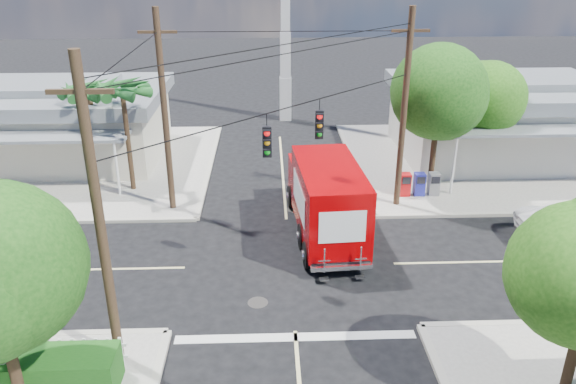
{
  "coord_description": "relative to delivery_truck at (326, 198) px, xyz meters",
  "views": [
    {
      "loc": [
        -0.77,
        -18.49,
        11.09
      ],
      "look_at": [
        0.0,
        2.0,
        2.2
      ],
      "focal_mm": 35.0,
      "sensor_mm": 36.0,
      "label": 1
    }
  ],
  "objects": [
    {
      "name": "sidewalk_ne",
      "position": [
        9.31,
        8.34,
        -1.61
      ],
      "size": [
        14.12,
        14.12,
        0.14
      ],
      "color": "gray",
      "rests_on": "ground"
    },
    {
      "name": "delivery_truck",
      "position": [
        0.0,
        0.0,
        0.0
      ],
      "size": [
        2.93,
        7.8,
        3.31
      ],
      "color": "black",
      "rests_on": "ground"
    },
    {
      "name": "hedge_sw",
      "position": [
        -9.57,
        -8.94,
        -0.99
      ],
      "size": [
        6.2,
        1.2,
        1.1
      ],
      "primitive_type": "cube",
      "color": "#164F14",
      "rests_on": "sidewalk_sw"
    },
    {
      "name": "tree_ne_back",
      "position": [
        8.24,
        6.42,
        2.51
      ],
      "size": [
        3.77,
        3.66,
        5.82
      ],
      "color": "#422D1C",
      "rests_on": "sidewalk_ne"
    },
    {
      "name": "palm_nw_back",
      "position": [
        -11.07,
        6.46,
        2.99
      ],
      "size": [
        3.01,
        3.08,
        5.19
      ],
      "color": "#422D1C",
      "rests_on": "sidewalk_nw"
    },
    {
      "name": "radio_tower",
      "position": [
        -1.07,
        17.46,
        3.96
      ],
      "size": [
        0.8,
        0.8,
        17.0
      ],
      "color": "silver",
      "rests_on": "ground"
    },
    {
      "name": "palm_nw_front",
      "position": [
        -9.07,
        4.96,
        3.36
      ],
      "size": [
        3.01,
        3.08,
        5.59
      ],
      "color": "#422D1C",
      "rests_on": "sidewalk_nw"
    },
    {
      "name": "picket_fence",
      "position": [
        -9.37,
        -8.14,
        -1.0
      ],
      "size": [
        5.94,
        0.06,
        1.0
      ],
      "color": "silver",
      "rests_on": "sidewalk_sw"
    },
    {
      "name": "building_nw",
      "position": [
        -13.57,
        9.93,
        0.54
      ],
      "size": [
        10.8,
        10.2,
        4.3
      ],
      "color": "beige",
      "rests_on": "sidewalk_nw"
    },
    {
      "name": "road_markings",
      "position": [
        -1.57,
        -4.01,
        -1.68
      ],
      "size": [
        32.0,
        32.0,
        0.01
      ],
      "color": "beige",
      "rests_on": "ground"
    },
    {
      "name": "building_ne",
      "position": [
        10.93,
        9.43,
        0.64
      ],
      "size": [
        11.8,
        10.2,
        4.5
      ],
      "color": "silver",
      "rests_on": "sidewalk_ne"
    },
    {
      "name": "ground",
      "position": [
        -1.57,
        -2.54,
        -1.68
      ],
      "size": [
        120.0,
        120.0,
        0.0
      ],
      "primitive_type": "plane",
      "color": "black",
      "rests_on": "ground"
    },
    {
      "name": "vending_boxes",
      "position": [
        4.93,
        3.66,
        -0.99
      ],
      "size": [
        1.9,
        0.5,
        1.1
      ],
      "color": "red",
      "rests_on": "sidewalk_ne"
    },
    {
      "name": "tree_ne_front",
      "position": [
        5.64,
        4.22,
        3.09
      ],
      "size": [
        4.21,
        4.14,
        6.66
      ],
      "color": "#422D1C",
      "rests_on": "sidewalk_ne"
    },
    {
      "name": "pedestrian",
      "position": [
        -9.3,
        -9.16,
        -0.67
      ],
      "size": [
        0.76,
        0.72,
        1.74
      ],
      "primitive_type": "imported",
      "rotation": [
        0.0,
        0.0,
        0.67
      ],
      "color": "beige",
      "rests_on": "sidewalk_sw"
    },
    {
      "name": "sidewalk_nw",
      "position": [
        -12.45,
        8.34,
        -1.61
      ],
      "size": [
        14.12,
        14.12,
        0.14
      ],
      "color": "gray",
      "rests_on": "ground"
    },
    {
      "name": "utility_poles",
      "position": [
        -3.16,
        -0.93,
        2.99
      ],
      "size": [
        12.0,
        10.68,
        9.0
      ],
      "color": "#473321",
      "rests_on": "ground"
    }
  ]
}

